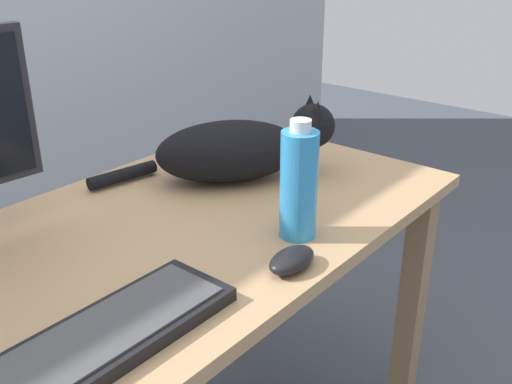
{
  "coord_description": "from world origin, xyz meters",
  "views": [
    {
      "loc": [
        -0.66,
        -0.84,
        1.33
      ],
      "look_at": [
        0.23,
        -0.11,
        0.81
      ],
      "focal_mm": 41.61,
      "sensor_mm": 36.0,
      "label": 1
    }
  ],
  "objects_px": {
    "computer_mouse": "(292,260)",
    "water_bottle": "(299,183)",
    "keyboard": "(102,339)",
    "cat": "(238,148)"
  },
  "relations": [
    {
      "from": "water_bottle",
      "to": "keyboard",
      "type": "bearing_deg",
      "value": 177.93
    },
    {
      "from": "keyboard",
      "to": "water_bottle",
      "type": "distance_m",
      "value": 0.49
    },
    {
      "from": "keyboard",
      "to": "cat",
      "type": "xyz_separation_m",
      "value": [
        0.62,
        0.27,
        0.07
      ]
    },
    {
      "from": "keyboard",
      "to": "computer_mouse",
      "type": "distance_m",
      "value": 0.37
    },
    {
      "from": "computer_mouse",
      "to": "water_bottle",
      "type": "height_order",
      "value": "water_bottle"
    },
    {
      "from": "cat",
      "to": "computer_mouse",
      "type": "xyz_separation_m",
      "value": [
        -0.26,
        -0.36,
        -0.06
      ]
    },
    {
      "from": "keyboard",
      "to": "cat",
      "type": "distance_m",
      "value": 0.68
    },
    {
      "from": "computer_mouse",
      "to": "keyboard",
      "type": "bearing_deg",
      "value": 166.63
    },
    {
      "from": "keyboard",
      "to": "computer_mouse",
      "type": "height_order",
      "value": "computer_mouse"
    },
    {
      "from": "keyboard",
      "to": "cat",
      "type": "bearing_deg",
      "value": 23.5
    }
  ]
}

